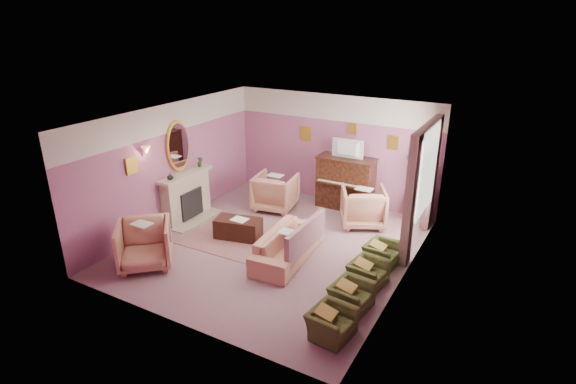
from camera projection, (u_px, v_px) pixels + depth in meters
The scene contains 48 objects.
floor at pixel (275, 246), 9.64m from camera, with size 5.50×6.00×0.01m, color gray.
ceiling at pixel (273, 116), 8.62m from camera, with size 5.50×6.00×0.01m, color silver.
wall_back at pixel (334, 149), 11.57m from camera, with size 5.50×0.02×2.80m, color #7F4A7A.
wall_front at pixel (171, 246), 6.69m from camera, with size 5.50×0.02×2.80m, color #7F4A7A.
wall_left at pixel (172, 164), 10.38m from camera, with size 0.02×6.00×2.80m, color #7F4A7A.
wall_right at pixel (408, 211), 7.88m from camera, with size 0.02×6.00×2.80m, color #7F4A7A.
picture_rail_band at pixel (335, 108), 11.17m from camera, with size 5.50×0.01×0.65m, color beige.
stripe_panel at pixel (423, 203), 9.07m from camera, with size 0.01×3.00×2.15m, color #95A087.
fireplace_surround at pixel (186, 197), 10.78m from camera, with size 0.30×1.40×1.10m, color #BFAE92.
fireplace_inset at pixel (190, 203), 10.79m from camera, with size 0.18×0.72×0.68m, color black.
fire_ember at pixel (192, 211), 10.83m from camera, with size 0.06×0.54×0.10m, color #FF421F.
mantel_shelf at pixel (185, 175), 10.56m from camera, with size 0.40×1.55×0.07m, color #BFAE92.
hearth at pixel (194, 219), 10.88m from camera, with size 0.55×1.50×0.02m, color #BFAE92.
mirror_frame at pixel (178, 146), 10.37m from camera, with size 0.04×0.72×1.20m, color yellow.
mirror_glass at pixel (179, 146), 10.36m from camera, with size 0.01×0.60×1.06m, color white.
sconce_shade at pixel (146, 150), 9.42m from camera, with size 0.20×0.20×0.16m, color #EB9267.
piano at pixel (345, 183), 11.36m from camera, with size 1.40×0.60×1.30m, color #33180E.
piano_keyshelf at pixel (340, 185), 11.05m from camera, with size 1.30×0.12×0.06m, color #33180E.
piano_keys at pixel (340, 184), 11.03m from camera, with size 1.20×0.08×0.02m, color beige.
piano_top at pixel (347, 158), 11.12m from camera, with size 1.45×0.65×0.04m, color #33180E.
television at pixel (347, 148), 10.97m from camera, with size 0.80×0.12×0.48m, color black.
print_back_left at pixel (305, 134), 11.78m from camera, with size 0.30×0.03×0.38m, color yellow.
print_back_right at pixel (393, 143), 10.70m from camera, with size 0.26×0.03×0.34m, color yellow.
print_back_mid at pixel (352, 129), 11.09m from camera, with size 0.22×0.03×0.26m, color yellow.
print_left_wall at pixel (132, 166), 9.27m from camera, with size 0.03×0.28×0.36m, color yellow.
window_blind at pixel (428, 170), 9.06m from camera, with size 0.03×1.40×1.80m, color beige.
curtain_left at pixel (410, 203), 8.49m from camera, with size 0.16×0.34×2.60m, color #8F5861.
curtain_right at pixel (432, 175), 9.99m from camera, with size 0.16×0.34×2.60m, color #8F5861.
pelmet at pixel (429, 128), 8.78m from camera, with size 0.16×2.20×0.16m, color #8F5861.
mantel_plant at pixel (200, 162), 10.94m from camera, with size 0.16×0.16×0.28m, color #265C21.
mantel_vase at pixel (170, 176), 10.10m from camera, with size 0.16×0.16×0.16m, color beige.
area_rug at pixel (244, 239), 9.93m from camera, with size 2.50×1.80×0.01m, color #95605F.
coffee_table at pixel (238, 228), 9.91m from camera, with size 1.00×0.50×0.45m, color black.
table_paper at pixel (240, 219), 9.81m from camera, with size 0.35×0.28×0.01m, color white.
sofa at pixel (288, 240), 9.00m from camera, with size 0.68×2.05×0.83m, color tan.
sofa_throw at pixel (306, 236), 8.75m from camera, with size 0.10×1.55×0.57m, color #8F5861.
floral_armchair_left at pixel (275, 190), 11.32m from camera, with size 0.97×0.97×1.01m, color tan.
floral_armchair_right at pixel (363, 205), 10.44m from camera, with size 0.97×0.97×1.01m, color tan.
floral_armchair_front at pixel (144, 242), 8.70m from camera, with size 0.97×0.97×1.01m, color tan.
olive_chair_a at pixel (331, 319), 6.82m from camera, with size 0.49×0.70×0.60m, color #40481F.
olive_chair_b at pixel (351, 292), 7.49m from camera, with size 0.49×0.70×0.60m, color #40481F.
olive_chair_c at pixel (368, 270), 8.15m from camera, with size 0.49×0.70×0.60m, color #40481F.
olive_chair_d at pixel (382, 250), 8.82m from camera, with size 0.49×0.70×0.60m, color #40481F.
side_table at pixel (416, 209), 10.61m from camera, with size 0.52×0.52×0.70m, color silver.
side_plant_big at pixel (418, 188), 10.42m from camera, with size 0.30×0.30×0.34m, color #265C21.
side_plant_small at pixel (422, 192), 10.29m from camera, with size 0.16×0.16×0.28m, color #265C21.
palm_pot at pixel (415, 216), 10.65m from camera, with size 0.34×0.34×0.34m, color brown.
palm_plant at pixel (419, 181), 10.32m from camera, with size 0.76×0.76×1.44m, color #265C21.
Camera 1 is at (4.41, -7.34, 4.59)m, focal length 28.00 mm.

